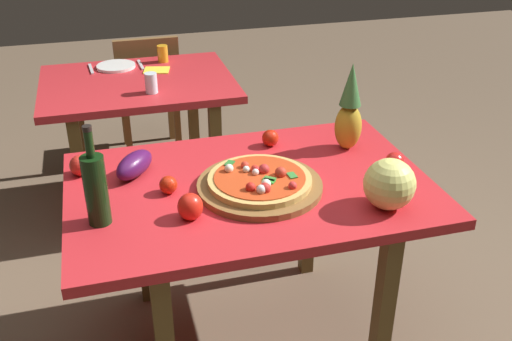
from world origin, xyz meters
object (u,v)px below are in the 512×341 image
at_px(tomato_at_corner, 80,165).
at_px(pineapple_left, 349,112).
at_px(napkin_folded, 157,70).
at_px(eggplant, 134,165).
at_px(drinking_glass_juice, 163,54).
at_px(tomato_beside_pepper, 395,162).
at_px(knife_utensil, 141,65).
at_px(drinking_glass_water, 151,83).
at_px(background_table, 139,100).
at_px(melon, 389,184).
at_px(wine_bottle, 96,188).
at_px(display_table, 250,204).
at_px(pizza_board, 260,186).
at_px(dinner_plate, 116,66).
at_px(bell_pepper, 190,207).
at_px(tomato_near_board, 270,138).
at_px(pizza, 260,179).
at_px(tomato_by_bottle, 168,185).
at_px(dining_chair, 148,89).
at_px(fork_utensil, 91,69).

bearing_deg(tomato_at_corner, pineapple_left, -2.98).
height_order(tomato_at_corner, napkin_folded, tomato_at_corner).
bearing_deg(eggplant, drinking_glass_juice, 78.08).
distance_m(pineapple_left, tomato_at_corner, 1.08).
distance_m(tomato_beside_pepper, knife_utensil, 1.76).
bearing_deg(tomato_at_corner, drinking_glass_water, 65.93).
height_order(drinking_glass_juice, drinking_glass_water, drinking_glass_water).
bearing_deg(knife_utensil, drinking_glass_juice, 11.36).
relative_size(background_table, napkin_folded, 7.36).
bearing_deg(melon, wine_bottle, 170.19).
distance_m(background_table, drinking_glass_juice, 0.37).
relative_size(display_table, melon, 7.46).
relative_size(pizza_board, dinner_plate, 2.08).
relative_size(bell_pepper, dinner_plate, 0.43).
distance_m(bell_pepper, tomato_at_corner, 0.54).
height_order(wine_bottle, melon, wine_bottle).
distance_m(display_table, tomato_near_board, 0.36).
relative_size(background_table, eggplant, 5.15).
distance_m(drinking_glass_water, napkin_folded, 0.36).
xyz_separation_m(pineapple_left, tomato_beside_pepper, (0.10, -0.23, -0.13)).
bearing_deg(background_table, tomato_at_corner, -106.71).
bearing_deg(pineapple_left, wine_bottle, -163.31).
relative_size(eggplant, tomato_beside_pepper, 2.70).
xyz_separation_m(pizza, tomato_beside_pepper, (0.54, 0.00, -0.00)).
bearing_deg(melon, display_table, 145.64).
relative_size(eggplant, dinner_plate, 0.91).
relative_size(tomato_by_bottle, tomato_beside_pepper, 0.89).
relative_size(display_table, pineapple_left, 3.65).
xyz_separation_m(pizza_board, pizza, (0.00, -0.00, 0.03)).
bearing_deg(tomato_beside_pepper, bell_pepper, -171.27).
bearing_deg(dinner_plate, eggplant, -90.64).
bearing_deg(wine_bottle, tomato_by_bottle, 28.18).
bearing_deg(tomato_by_bottle, pineapple_left, 12.63).
bearing_deg(pizza, dinner_plate, 104.73).
relative_size(background_table, pizza, 2.72).
relative_size(pizza, wine_bottle, 1.09).
xyz_separation_m(display_table, tomato_beside_pepper, (0.56, -0.05, 0.13)).
bearing_deg(knife_utensil, pineapple_left, -64.91).
distance_m(background_table, bell_pepper, 1.45).
distance_m(background_table, wine_bottle, 1.43).
xyz_separation_m(dining_chair, wine_bottle, (-0.36, -2.01, 0.42)).
bearing_deg(tomato_near_board, wine_bottle, -150.10).
bearing_deg(background_table, pizza_board, -76.49).
bearing_deg(pineapple_left, fork_utensil, 126.68).
relative_size(tomato_beside_pepper, fork_utensil, 0.41).
bearing_deg(background_table, wine_bottle, -100.31).
bearing_deg(pineapple_left, drinking_glass_water, 128.99).
xyz_separation_m(display_table, melon, (0.42, -0.28, 0.18)).
bearing_deg(fork_utensil, tomato_at_corner, -97.47).
xyz_separation_m(pizza, melon, (0.39, -0.23, 0.05)).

